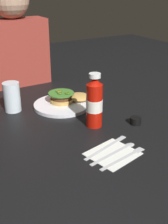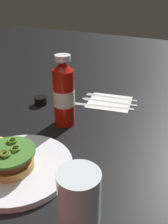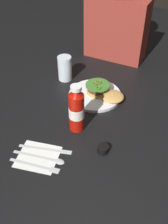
% 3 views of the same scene
% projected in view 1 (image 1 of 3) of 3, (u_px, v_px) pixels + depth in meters
% --- Properties ---
extents(ground_plane, '(3.00, 3.00, 0.00)m').
position_uv_depth(ground_plane, '(81.00, 120.00, 1.20)').
color(ground_plane, black).
extents(dinner_plate, '(0.25, 0.25, 0.02)m').
position_uv_depth(dinner_plate, '(62.00, 105.00, 1.32)').
color(dinner_plate, white).
rests_on(dinner_plate, ground_plane).
extents(burger_sandwich, '(0.19, 0.12, 0.05)m').
position_uv_depth(burger_sandwich, '(68.00, 97.00, 1.33)').
color(burger_sandwich, tan).
rests_on(burger_sandwich, dinner_plate).
extents(ketchup_bottle, '(0.06, 0.06, 0.21)m').
position_uv_depth(ketchup_bottle, '(94.00, 103.00, 1.11)').
color(ketchup_bottle, '#B41207').
rests_on(ketchup_bottle, ground_plane).
extents(water_glass, '(0.07, 0.07, 0.13)m').
position_uv_depth(water_glass, '(12.00, 97.00, 1.26)').
color(water_glass, silver).
rests_on(water_glass, ground_plane).
extents(condiment_cup, '(0.04, 0.04, 0.03)m').
position_uv_depth(condiment_cup, '(136.00, 121.00, 1.16)').
color(condiment_cup, black).
rests_on(condiment_cup, ground_plane).
extents(napkin, '(0.18, 0.17, 0.00)m').
position_uv_depth(napkin, '(113.00, 154.00, 0.96)').
color(napkin, white).
rests_on(napkin, ground_plane).
extents(fork_utensil, '(0.20, 0.05, 0.00)m').
position_uv_depth(fork_utensil, '(126.00, 156.00, 0.95)').
color(fork_utensil, silver).
rests_on(fork_utensil, napkin).
extents(spoon_utensil, '(0.20, 0.05, 0.00)m').
position_uv_depth(spoon_utensil, '(119.00, 149.00, 0.98)').
color(spoon_utensil, silver).
rests_on(spoon_utensil, napkin).
extents(butter_knife, '(0.21, 0.07, 0.00)m').
position_uv_depth(butter_knife, '(109.00, 145.00, 1.01)').
color(butter_knife, silver).
rests_on(butter_knife, napkin).
extents(diner_person, '(0.34, 0.19, 0.53)m').
position_uv_depth(diner_person, '(14.00, 38.00, 1.51)').
color(diner_person, maroon).
rests_on(diner_person, ground_plane).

